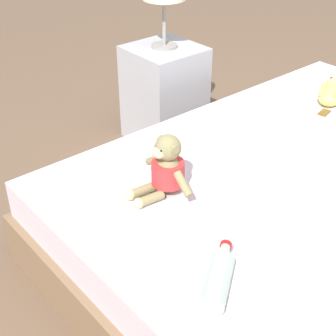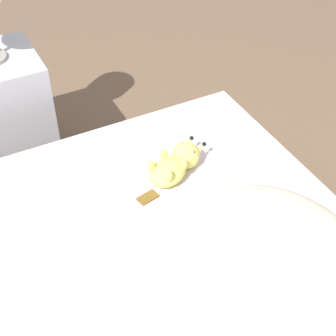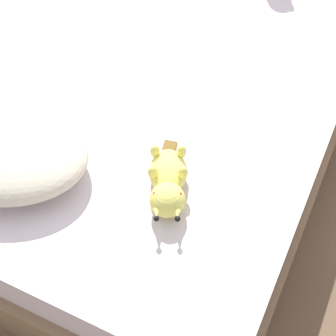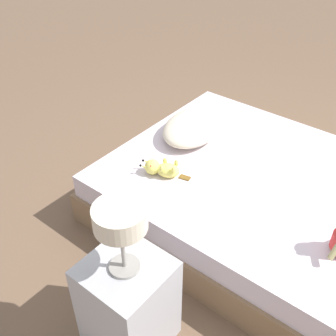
# 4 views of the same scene
# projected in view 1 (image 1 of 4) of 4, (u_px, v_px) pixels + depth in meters

# --- Properties ---
(ground_plane) EXTENTS (16.00, 16.00, 0.00)m
(ground_plane) POSITION_uv_depth(u_px,v_px,m) (314.00, 247.00, 2.17)
(ground_plane) COLOR brown
(bed) EXTENTS (1.58, 2.07, 0.38)m
(bed) POSITION_uv_depth(u_px,v_px,m) (321.00, 213.00, 2.07)
(bed) COLOR #846647
(bed) RESTS_ON ground_plane
(plush_monkey) EXTENTS (0.29, 0.24, 0.24)m
(plush_monkey) POSITION_uv_depth(u_px,v_px,m) (165.00, 170.00, 1.81)
(plush_monkey) COLOR #8E8456
(plush_monkey) RESTS_ON bed
(plush_yellow_creature) EXTENTS (0.19, 0.32, 0.10)m
(plush_yellow_creature) POSITION_uv_depth(u_px,v_px,m) (332.00, 92.00, 2.50)
(plush_yellow_creature) COLOR #EAE066
(plush_yellow_creature) RESTS_ON bed
(glass_bottle) EXTENTS (0.20, 0.25, 0.07)m
(glass_bottle) POSITION_uv_depth(u_px,v_px,m) (218.00, 280.00, 1.43)
(glass_bottle) COLOR #B2D1B7
(glass_bottle) RESTS_ON bed
(nightstand) EXTENTS (0.37, 0.37, 0.55)m
(nightstand) POSITION_uv_depth(u_px,v_px,m) (164.00, 94.00, 2.86)
(nightstand) COLOR #B2B2B7
(nightstand) RESTS_ON ground_plane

